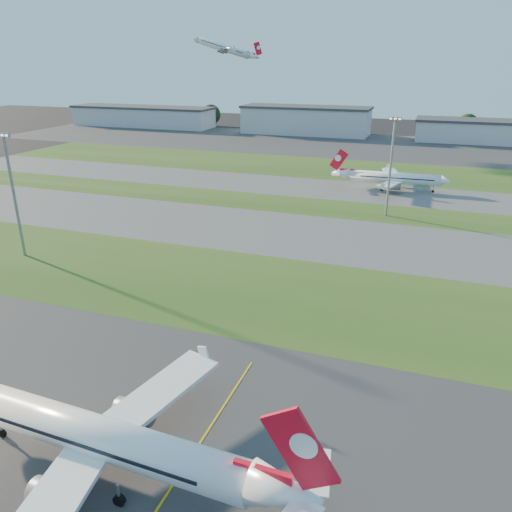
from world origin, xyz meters
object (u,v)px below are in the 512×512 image
at_px(light_mast_west, 13,188).
at_px(light_mast_centre, 391,161).
at_px(airliner_parked, 104,439).
at_px(airliner_taxiing, 393,178).

height_order(light_mast_west, light_mast_centre, same).
bearing_deg(light_mast_centre, airliner_parked, -99.44).
distance_m(airliner_parked, light_mast_west, 70.74).
height_order(airliner_parked, light_mast_centre, light_mast_centre).
xyz_separation_m(airliner_parked, light_mast_centre, (16.87, 101.53, 10.44)).
bearing_deg(airliner_parked, airliner_taxiing, 85.36).
distance_m(airliner_parked, light_mast_centre, 103.45).
distance_m(airliner_taxiing, light_mast_west, 110.52).
bearing_deg(light_mast_west, airliner_parked, -40.60).
height_order(airliner_parked, airliner_taxiing, airliner_parked).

